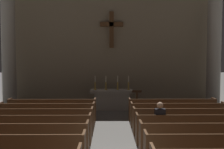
{
  "coord_description": "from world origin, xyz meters",
  "views": [
    {
      "loc": [
        -0.14,
        -5.36,
        2.74
      ],
      "look_at": [
        0.0,
        7.47,
        1.86
      ],
      "focal_mm": 44.16,
      "sensor_mm": 36.0,
      "label": 1
    }
  ],
  "objects_px": {
    "column_left_fourth": "(9,45)",
    "pew_right_row_7": "(172,109)",
    "pew_left_row_5": "(40,121)",
    "lone_worshipper": "(159,122)",
    "pew_left_row_6": "(47,115)",
    "column_right_fourth": "(214,45)",
    "altar": "(112,99)",
    "candlestick_outer_left": "(95,85)",
    "candlestick_inner_left": "(106,85)",
    "pew_left_row_7": "(53,110)",
    "pew_left_row_4": "(32,129)",
    "pew_right_row_4": "(194,129)",
    "lectern": "(137,103)",
    "pew_right_row_3": "(206,138)",
    "pew_right_row_5": "(185,121)",
    "pew_right_row_6": "(178,115)",
    "candlestick_inner_right": "(118,85)",
    "pew_left_row_3": "(22,139)"
  },
  "relations": [
    {
      "from": "pew_left_row_3",
      "to": "column_left_fourth",
      "type": "height_order",
      "value": "column_left_fourth"
    },
    {
      "from": "pew_left_row_7",
      "to": "candlestick_outer_left",
      "type": "bearing_deg",
      "value": 55.91
    },
    {
      "from": "pew_right_row_5",
      "to": "candlestick_inner_right",
      "type": "distance_m",
      "value": 5.08
    },
    {
      "from": "pew_left_row_3",
      "to": "pew_left_row_7",
      "type": "xyz_separation_m",
      "value": [
        0.0,
        4.09,
        0.0
      ]
    },
    {
      "from": "column_left_fourth",
      "to": "pew_right_row_7",
      "type": "bearing_deg",
      "value": -20.1
    },
    {
      "from": "pew_left_row_6",
      "to": "pew_right_row_7",
      "type": "xyz_separation_m",
      "value": [
        5.03,
        1.02,
        0.0
      ]
    },
    {
      "from": "pew_left_row_4",
      "to": "pew_left_row_7",
      "type": "distance_m",
      "value": 3.07
    },
    {
      "from": "candlestick_outer_left",
      "to": "candlestick_inner_left",
      "type": "relative_size",
      "value": 1.0
    },
    {
      "from": "pew_right_row_3",
      "to": "pew_right_row_5",
      "type": "distance_m",
      "value": 2.05
    },
    {
      "from": "pew_right_row_3",
      "to": "pew_right_row_7",
      "type": "bearing_deg",
      "value": 90.0
    },
    {
      "from": "pew_left_row_5",
      "to": "lectern",
      "type": "bearing_deg",
      "value": 41.99
    },
    {
      "from": "pew_right_row_3",
      "to": "lone_worshipper",
      "type": "relative_size",
      "value": 2.75
    },
    {
      "from": "pew_right_row_4",
      "to": "candlestick_inner_left",
      "type": "relative_size",
      "value": 5.09
    },
    {
      "from": "pew_right_row_3",
      "to": "pew_right_row_6",
      "type": "distance_m",
      "value": 3.07
    },
    {
      "from": "pew_left_row_4",
      "to": "lectern",
      "type": "relative_size",
      "value": 3.15
    },
    {
      "from": "lone_worshipper",
      "to": "pew_left_row_4",
      "type": "bearing_deg",
      "value": -179.44
    },
    {
      "from": "column_left_fourth",
      "to": "candlestick_outer_left",
      "type": "relative_size",
      "value": 9.41
    },
    {
      "from": "altar",
      "to": "candlestick_outer_left",
      "type": "xyz_separation_m",
      "value": [
        -0.85,
        -0.0,
        0.71
      ]
    },
    {
      "from": "pew_right_row_7",
      "to": "lone_worshipper",
      "type": "distance_m",
      "value": 3.23
    },
    {
      "from": "pew_right_row_5",
      "to": "column_left_fourth",
      "type": "bearing_deg",
      "value": 147.92
    },
    {
      "from": "pew_right_row_4",
      "to": "candlestick_inner_left",
      "type": "height_order",
      "value": "candlestick_inner_left"
    },
    {
      "from": "pew_left_row_3",
      "to": "lectern",
      "type": "relative_size",
      "value": 3.15
    },
    {
      "from": "pew_left_row_3",
      "to": "altar",
      "type": "xyz_separation_m",
      "value": [
        2.51,
        6.55,
        0.06
      ]
    },
    {
      "from": "pew_right_row_3",
      "to": "lectern",
      "type": "xyz_separation_m",
      "value": [
        -1.36,
        5.35,
        0.07
      ]
    },
    {
      "from": "candlestick_inner_left",
      "to": "candlestick_outer_left",
      "type": "bearing_deg",
      "value": 180.0
    },
    {
      "from": "pew_right_row_4",
      "to": "lectern",
      "type": "bearing_deg",
      "value": 107.41
    },
    {
      "from": "pew_right_row_6",
      "to": "altar",
      "type": "height_order",
      "value": "altar"
    },
    {
      "from": "pew_left_row_6",
      "to": "candlestick_outer_left",
      "type": "height_order",
      "value": "candlestick_outer_left"
    },
    {
      "from": "candlestick_outer_left",
      "to": "altar",
      "type": "bearing_deg",
      "value": 0.0
    },
    {
      "from": "column_left_fourth",
      "to": "candlestick_inner_right",
      "type": "height_order",
      "value": "column_left_fourth"
    },
    {
      "from": "pew_left_row_4",
      "to": "pew_right_row_6",
      "type": "bearing_deg",
      "value": 22.14
    },
    {
      "from": "pew_right_row_5",
      "to": "column_right_fourth",
      "type": "relative_size",
      "value": 0.54
    },
    {
      "from": "pew_left_row_7",
      "to": "pew_right_row_6",
      "type": "distance_m",
      "value": 5.13
    },
    {
      "from": "altar",
      "to": "candlestick_inner_left",
      "type": "bearing_deg",
      "value": -180.0
    },
    {
      "from": "pew_right_row_7",
      "to": "pew_left_row_5",
      "type": "bearing_deg",
      "value": -157.86
    },
    {
      "from": "pew_right_row_6",
      "to": "pew_left_row_4",
      "type": "bearing_deg",
      "value": -157.86
    },
    {
      "from": "altar",
      "to": "candlestick_inner_left",
      "type": "relative_size",
      "value": 3.08
    },
    {
      "from": "pew_right_row_3",
      "to": "candlestick_inner_right",
      "type": "relative_size",
      "value": 5.09
    },
    {
      "from": "pew_left_row_7",
      "to": "altar",
      "type": "relative_size",
      "value": 1.65
    },
    {
      "from": "column_right_fourth",
      "to": "altar",
      "type": "relative_size",
      "value": 3.05
    },
    {
      "from": "pew_left_row_4",
      "to": "column_right_fourth",
      "type": "relative_size",
      "value": 0.54
    },
    {
      "from": "pew_right_row_7",
      "to": "column_right_fourth",
      "type": "bearing_deg",
      "value": 45.56
    },
    {
      "from": "candlestick_inner_left",
      "to": "candlestick_inner_right",
      "type": "distance_m",
      "value": 0.6
    },
    {
      "from": "pew_right_row_4",
      "to": "pew_right_row_5",
      "type": "xyz_separation_m",
      "value": [
        0.0,
        1.02,
        0.0
      ]
    },
    {
      "from": "candlestick_outer_left",
      "to": "pew_right_row_7",
      "type": "bearing_deg",
      "value": -36.16
    },
    {
      "from": "pew_left_row_4",
      "to": "column_left_fourth",
      "type": "xyz_separation_m",
      "value": [
        -2.82,
        5.94,
        2.8
      ]
    },
    {
      "from": "pew_left_row_5",
      "to": "column_right_fourth",
      "type": "bearing_deg",
      "value": 32.08
    },
    {
      "from": "pew_left_row_5",
      "to": "pew_right_row_5",
      "type": "relative_size",
      "value": 1.0
    },
    {
      "from": "pew_left_row_6",
      "to": "column_right_fourth",
      "type": "xyz_separation_m",
      "value": [
        7.85,
        3.89,
        2.8
      ]
    },
    {
      "from": "pew_left_row_5",
      "to": "lone_worshipper",
      "type": "distance_m",
      "value": 4.07
    }
  ]
}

